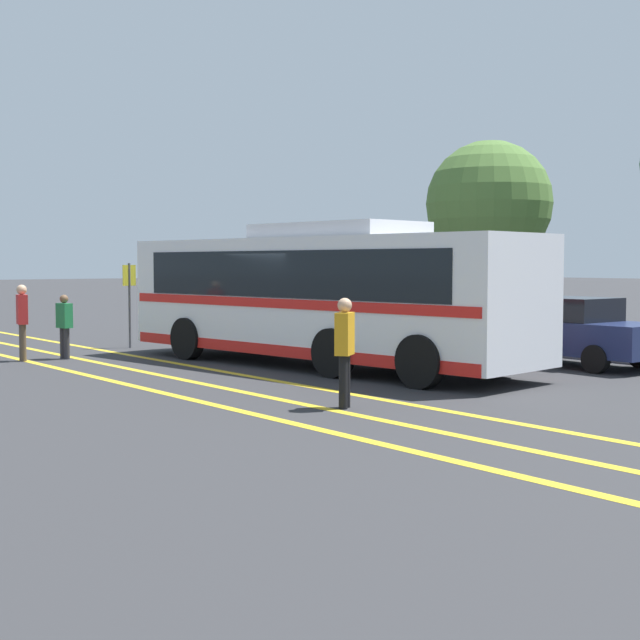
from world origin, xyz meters
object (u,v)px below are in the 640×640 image
at_px(parked_car_0, 254,310).
at_px(pedestrian_2, 345,345).
at_px(tree_1, 489,204).
at_px(parked_car_2, 565,331).
at_px(pedestrian_1, 64,323).
at_px(transit_bus, 320,293).
at_px(pedestrian_0, 22,317).
at_px(parked_car_1, 366,321).
at_px(bus_stop_sign, 129,294).

relative_size(parked_car_0, pedestrian_2, 2.75).
relative_size(parked_car_0, tree_1, 0.79).
bearing_deg(parked_car_2, pedestrian_1, 135.98).
distance_m(transit_bus, pedestrian_2, 5.76).
relative_size(pedestrian_0, pedestrian_1, 1.16).
xyz_separation_m(parked_car_1, tree_1, (0.15, 4.90, 3.41)).
height_order(transit_bus, pedestrian_2, transit_bus).
relative_size(pedestrian_1, pedestrian_2, 0.88).
xyz_separation_m(parked_car_0, tree_1, (6.25, 4.48, 3.37)).
distance_m(parked_car_0, pedestrian_0, 10.05).
xyz_separation_m(parked_car_1, pedestrian_2, (7.74, -7.32, 0.30)).
relative_size(transit_bus, parked_car_0, 2.29).
bearing_deg(tree_1, pedestrian_0, -99.56).
height_order(pedestrian_1, pedestrian_2, pedestrian_2).
bearing_deg(pedestrian_0, parked_car_1, -90.56).
height_order(pedestrian_0, pedestrian_2, pedestrian_0).
distance_m(parked_car_0, pedestrian_2, 15.86).
bearing_deg(transit_bus, pedestrian_0, 125.99).
distance_m(parked_car_0, tree_1, 8.40).
relative_size(parked_car_1, pedestrian_2, 2.41).
bearing_deg(transit_bus, parked_car_2, -41.42).
xyz_separation_m(pedestrian_1, bus_stop_sign, (-1.61, 2.52, 0.59)).
relative_size(transit_bus, parked_car_1, 2.62).
bearing_deg(pedestrian_2, tree_1, 177.17).
distance_m(pedestrian_1, tree_1, 13.35).
relative_size(parked_car_2, pedestrian_1, 2.98).
height_order(bus_stop_sign, tree_1, tree_1).
bearing_deg(transit_bus, parked_car_0, 57.45).
xyz_separation_m(parked_car_0, pedestrian_1, (4.10, -8.29, 0.12)).
bearing_deg(parked_car_2, pedestrian_0, 138.52).
distance_m(pedestrian_0, bus_stop_sign, 3.79).
xyz_separation_m(parked_car_2, pedestrian_1, (-8.21, -8.35, 0.10)).
distance_m(parked_car_2, tree_1, 8.21).
relative_size(transit_bus, bus_stop_sign, 4.80).
bearing_deg(parked_car_2, parked_car_1, 94.95).
distance_m(parked_car_2, pedestrian_2, 7.95).
bearing_deg(pedestrian_0, pedestrian_1, -86.42).
bearing_deg(bus_stop_sign, pedestrian_2, -106.32).
bearing_deg(bus_stop_sign, transit_bus, -85.47).
distance_m(parked_car_2, pedestrian_1, 11.71).
bearing_deg(pedestrian_1, pedestrian_0, -107.21).
bearing_deg(tree_1, pedestrian_1, -99.55).
height_order(pedestrian_2, tree_1, tree_1).
bearing_deg(parked_car_2, bus_stop_sign, 121.20).
relative_size(transit_bus, parked_car_2, 2.40).
relative_size(parked_car_0, bus_stop_sign, 2.09).
height_order(parked_car_1, tree_1, tree_1).
relative_size(pedestrian_1, bus_stop_sign, 0.67).
bearing_deg(bus_stop_sign, tree_1, -26.67).
relative_size(parked_car_0, pedestrian_0, 2.68).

